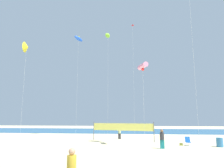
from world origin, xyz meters
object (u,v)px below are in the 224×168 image
(trash_barrel, at_px, (220,142))
(kite_blue_inflatable, at_px, (79,39))
(beachgoer_sage_shirt, at_px, (120,132))
(beach_handbag, at_px, (181,144))
(kite_yellow_delta, at_px, (26,47))
(folding_beach_chair, at_px, (188,141))
(mother_figure, at_px, (71,168))
(kite_red_diamond, at_px, (133,35))
(volleyball_net, at_px, (122,128))
(beachgoer_charcoal_shirt, at_px, (162,138))
(kite_pink_tube, at_px, (143,66))
(kite_lime_delta, at_px, (108,35))

(trash_barrel, height_order, kite_blue_inflatable, kite_blue_inflatable)
(beachgoer_sage_shirt, height_order, beach_handbag, beachgoer_sage_shirt)
(trash_barrel, relative_size, beach_handbag, 2.89)
(kite_blue_inflatable, relative_size, kite_yellow_delta, 1.33)
(folding_beach_chair, relative_size, trash_barrel, 0.99)
(mother_figure, height_order, kite_red_diamond, kite_red_diamond)
(kite_red_diamond, bearing_deg, folding_beach_chair, -67.23)
(volleyball_net, bearing_deg, beachgoer_sage_shirt, 102.91)
(beachgoer_charcoal_shirt, xyz_separation_m, volleyball_net, (-4.18, 6.22, 0.69))
(kite_pink_tube, xyz_separation_m, kite_blue_inflatable, (-10.74, 11.76, 8.36))
(mother_figure, xyz_separation_m, kite_pink_tube, (3.36, 13.53, 7.50))
(beach_handbag, xyz_separation_m, kite_pink_tube, (-3.81, -1.09, 8.24))
(kite_pink_tube, bearing_deg, beachgoer_sage_shirt, 113.71)
(kite_yellow_delta, bearing_deg, mother_figure, -54.19)
(mother_figure, relative_size, kite_pink_tube, 0.19)
(folding_beach_chair, xyz_separation_m, kite_blue_inflatable, (-15.29, 10.45, 16.27))
(volleyball_net, height_order, kite_red_diamond, kite_red_diamond)
(beachgoer_sage_shirt, bearing_deg, beach_handbag, 66.45)
(kite_lime_delta, relative_size, kite_pink_tube, 2.16)
(folding_beach_chair, xyz_separation_m, volleyball_net, (-7.16, 3.45, 1.17))
(folding_beach_chair, bearing_deg, volleyball_net, 151.90)
(kite_lime_delta, relative_size, kite_blue_inflatable, 1.08)
(trash_barrel, relative_size, kite_blue_inflatable, 0.05)
(beachgoer_charcoal_shirt, height_order, kite_pink_tube, kite_pink_tube)
(kite_lime_delta, bearing_deg, kite_yellow_delta, -130.51)
(kite_lime_delta, bearing_deg, beachgoer_sage_shirt, -69.64)
(beachgoer_charcoal_shirt, height_order, folding_beach_chair, beachgoer_charcoal_shirt)
(folding_beach_chair, xyz_separation_m, kite_yellow_delta, (-19.92, 1.79, 11.81))
(kite_red_diamond, relative_size, kite_pink_tube, 2.35)
(mother_figure, relative_size, volleyball_net, 0.21)
(volleyball_net, relative_size, kite_blue_inflatable, 0.45)
(mother_figure, xyz_separation_m, beachgoer_charcoal_shirt, (4.94, 12.07, 0.08))
(beachgoer_charcoal_shirt, relative_size, beach_handbag, 5.71)
(trash_barrel, height_order, kite_yellow_delta, kite_yellow_delta)
(beachgoer_sage_shirt, bearing_deg, folding_beach_chair, 70.36)
(folding_beach_chair, bearing_deg, kite_blue_inflatable, 143.28)
(volleyball_net, distance_m, kite_blue_inflatable, 18.52)
(trash_barrel, bearing_deg, kite_lime_delta, 133.39)
(trash_barrel, bearing_deg, mother_figure, -127.75)
(kite_red_diamond, xyz_separation_m, kite_yellow_delta, (-14.19, -11.85, -5.97))
(beachgoer_sage_shirt, xyz_separation_m, kite_lime_delta, (-2.63, 7.10, 17.30))
(kite_yellow_delta, bearing_deg, volleyball_net, 7.43)
(volleyball_net, distance_m, kite_lime_delta, 19.37)
(mother_figure, bearing_deg, kite_blue_inflatable, 100.46)
(beachgoer_charcoal_shirt, bearing_deg, volleyball_net, -138.36)
(trash_barrel, xyz_separation_m, kite_red_diamond, (-8.56, 14.60, 17.80))
(mother_figure, xyz_separation_m, kite_yellow_delta, (-12.00, 16.63, 11.41))
(volleyball_net, relative_size, kite_lime_delta, 0.42)
(folding_beach_chair, bearing_deg, mother_figure, -120.46)
(beachgoer_charcoal_shirt, height_order, kite_lime_delta, kite_lime_delta)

